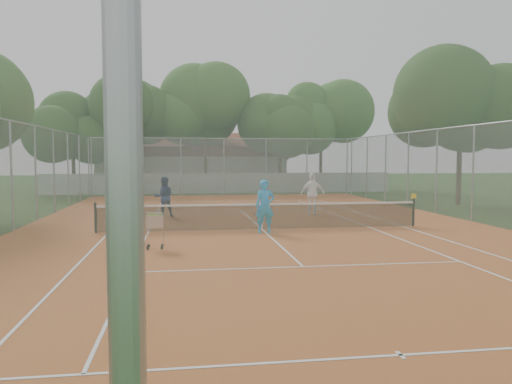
{
  "coord_description": "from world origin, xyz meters",
  "views": [
    {
      "loc": [
        -2.88,
        -18.07,
        2.68
      ],
      "look_at": [
        0.0,
        1.5,
        1.3
      ],
      "focal_mm": 35.0,
      "sensor_mm": 36.0,
      "label": 1
    }
  ],
  "objects": [
    {
      "name": "court_pad",
      "position": [
        0.0,
        0.0,
        0.01
      ],
      "size": [
        18.0,
        34.0,
        0.02
      ],
      "primitive_type": "cube",
      "color": "#B65723",
      "rests_on": "ground"
    },
    {
      "name": "player_far_left",
      "position": [
        -3.72,
        4.43,
        0.91
      ],
      "size": [
        0.96,
        0.81,
        1.78
      ],
      "primitive_type": "imported",
      "rotation": [
        0.0,
        0.0,
        3.3
      ],
      "color": "#181C4A",
      "rests_on": "court_pad"
    },
    {
      "name": "court_lines",
      "position": [
        0.0,
        0.0,
        0.02
      ],
      "size": [
        10.98,
        23.78,
        0.01
      ],
      "primitive_type": "cube",
      "color": "white",
      "rests_on": "court_pad"
    },
    {
      "name": "player_near",
      "position": [
        -0.03,
        -0.83,
        0.96
      ],
      "size": [
        0.7,
        0.47,
        1.87
      ],
      "primitive_type": "imported",
      "rotation": [
        0.0,
        0.0,
        -0.04
      ],
      "color": "#1B95EB",
      "rests_on": "court_pad"
    },
    {
      "name": "clubhouse",
      "position": [
        -2.0,
        29.0,
        2.2
      ],
      "size": [
        16.4,
        9.0,
        4.4
      ],
      "primitive_type": "cube",
      "color": "beige",
      "rests_on": "ground"
    },
    {
      "name": "tropical_trees",
      "position": [
        0.0,
        22.0,
        5.0
      ],
      "size": [
        29.0,
        19.0,
        10.0
      ],
      "primitive_type": "cube",
      "color": "#15350D",
      "rests_on": "ground"
    },
    {
      "name": "tennis_net",
      "position": [
        0.0,
        0.0,
        0.51
      ],
      "size": [
        11.88,
        0.1,
        0.98
      ],
      "primitive_type": "cube",
      "color": "black",
      "rests_on": "court_pad"
    },
    {
      "name": "boundary_wall",
      "position": [
        0.0,
        19.0,
        0.75
      ],
      "size": [
        26.0,
        0.3,
        1.5
      ],
      "primitive_type": "cube",
      "color": "silver",
      "rests_on": "ground"
    },
    {
      "name": "ball_hopper",
      "position": [
        -3.7,
        -3.41,
        0.57
      ],
      "size": [
        0.64,
        0.64,
        1.09
      ],
      "primitive_type": "cube",
      "rotation": [
        0.0,
        0.0,
        0.24
      ],
      "color": "silver",
      "rests_on": "court_pad"
    },
    {
      "name": "perimeter_fence",
      "position": [
        0.0,
        0.0,
        2.0
      ],
      "size": [
        18.0,
        34.0,
        4.0
      ],
      "primitive_type": "cube",
      "color": "slate",
      "rests_on": "ground"
    },
    {
      "name": "ground",
      "position": [
        0.0,
        0.0,
        0.0
      ],
      "size": [
        120.0,
        120.0,
        0.0
      ],
      "primitive_type": "plane",
      "color": "#16380F",
      "rests_on": "ground"
    },
    {
      "name": "player_far_right",
      "position": [
        3.07,
        4.34,
        0.99
      ],
      "size": [
        1.14,
        0.49,
        1.93
      ],
      "primitive_type": "imported",
      "rotation": [
        0.0,
        0.0,
        3.12
      ],
      "color": "white",
      "rests_on": "court_pad"
    }
  ]
}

